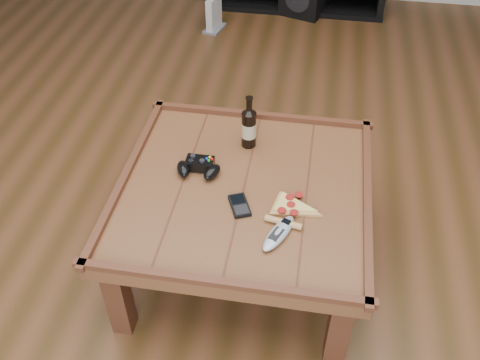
% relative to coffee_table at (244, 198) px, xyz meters
% --- Properties ---
extents(ground, '(6.00, 6.00, 0.00)m').
position_rel_coffee_table_xyz_m(ground, '(0.00, 0.00, -0.39)').
color(ground, '#452D13').
rests_on(ground, ground).
extents(coffee_table, '(1.03, 1.03, 0.48)m').
position_rel_coffee_table_xyz_m(coffee_table, '(0.00, 0.00, 0.00)').
color(coffee_table, brown).
rests_on(coffee_table, ground).
extents(beer_bottle, '(0.06, 0.06, 0.25)m').
position_rel_coffee_table_xyz_m(beer_bottle, '(-0.02, 0.27, 0.16)').
color(beer_bottle, black).
rests_on(beer_bottle, coffee_table).
extents(game_controller, '(0.20, 0.13, 0.05)m').
position_rel_coffee_table_xyz_m(game_controller, '(-0.20, 0.06, 0.08)').
color(game_controller, black).
rests_on(game_controller, coffee_table).
extents(pizza_slice, '(0.20, 0.28, 0.03)m').
position_rel_coffee_table_xyz_m(pizza_slice, '(0.19, -0.10, 0.07)').
color(pizza_slice, tan).
rests_on(pizza_slice, coffee_table).
extents(smartphone, '(0.11, 0.14, 0.02)m').
position_rel_coffee_table_xyz_m(smartphone, '(0.00, -0.11, 0.07)').
color(smartphone, black).
rests_on(smartphone, coffee_table).
extents(remote_control, '(0.14, 0.21, 0.03)m').
position_rel_coffee_table_xyz_m(remote_control, '(0.16, -0.24, 0.07)').
color(remote_control, '#A0A5AD').
rests_on(remote_control, coffee_table).
extents(game_console, '(0.16, 0.22, 0.26)m').
position_rel_coffee_table_xyz_m(game_console, '(-0.58, 2.20, -0.27)').
color(game_console, slate).
rests_on(game_console, ground).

